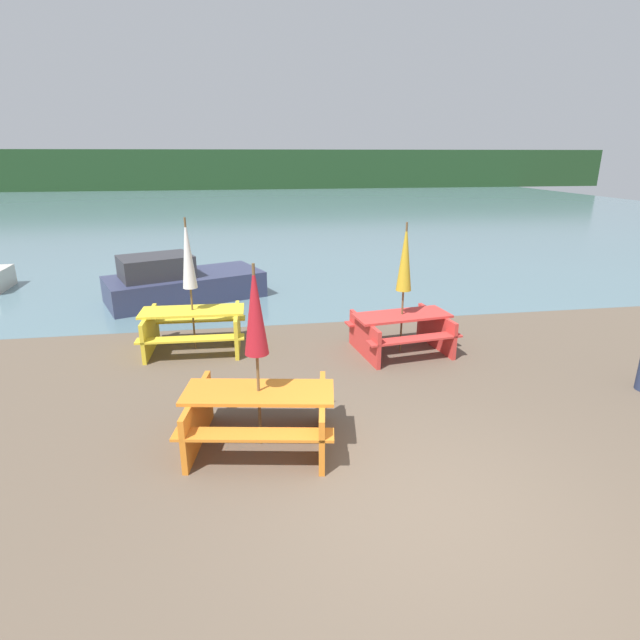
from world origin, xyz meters
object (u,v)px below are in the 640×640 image
at_px(picnic_table_orange, 259,411).
at_px(picnic_table_red, 401,329).
at_px(umbrella_white, 188,254).
at_px(boat, 180,283).
at_px(picnic_table_yellow, 194,326).
at_px(umbrella_gold, 405,258).
at_px(umbrella_crimson, 255,311).

xyz_separation_m(picnic_table_orange, picnic_table_red, (2.75, 2.76, -0.01)).
relative_size(picnic_table_orange, umbrella_white, 0.83).
xyz_separation_m(umbrella_white, boat, (-0.61, 3.53, -1.37)).
relative_size(picnic_table_yellow, boat, 0.47).
bearing_deg(picnic_table_yellow, boat, 99.87).
bearing_deg(picnic_table_red, umbrella_gold, 0.00).
height_order(picnic_table_orange, picnic_table_red, picnic_table_orange).
xyz_separation_m(picnic_table_yellow, umbrella_gold, (3.82, -0.75, 1.31)).
relative_size(picnic_table_orange, picnic_table_yellow, 1.07).
bearing_deg(picnic_table_yellow, umbrella_gold, -11.04).
bearing_deg(picnic_table_red, umbrella_white, 168.96).
bearing_deg(umbrella_gold, boat, 136.08).
distance_m(picnic_table_orange, umbrella_white, 3.91).
bearing_deg(umbrella_gold, picnic_table_orange, -134.95).
bearing_deg(umbrella_crimson, umbrella_gold, 45.05).
relative_size(picnic_table_yellow, umbrella_crimson, 0.83).
height_order(picnic_table_red, boat, boat).
relative_size(umbrella_gold, boat, 0.58).
bearing_deg(umbrella_crimson, picnic_table_orange, -45.00).
bearing_deg(boat, umbrella_gold, -65.37).
distance_m(picnic_table_orange, boat, 7.23).
bearing_deg(picnic_table_yellow, picnic_table_red, -11.04).
relative_size(picnic_table_red, umbrella_white, 0.77).
bearing_deg(picnic_table_red, umbrella_crimson, -134.95).
height_order(umbrella_crimson, umbrella_gold, umbrella_gold).
xyz_separation_m(picnic_table_orange, boat, (-1.68, 7.03, -0.02)).
bearing_deg(umbrella_white, umbrella_crimson, -73.01).
bearing_deg(picnic_table_orange, boat, 103.47).
relative_size(picnic_table_red, picnic_table_yellow, 0.99).
xyz_separation_m(picnic_table_red, boat, (-4.44, 4.27, -0.00)).
xyz_separation_m(umbrella_crimson, umbrella_white, (-1.07, 3.50, 0.04)).
distance_m(picnic_table_yellow, umbrella_gold, 4.11).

